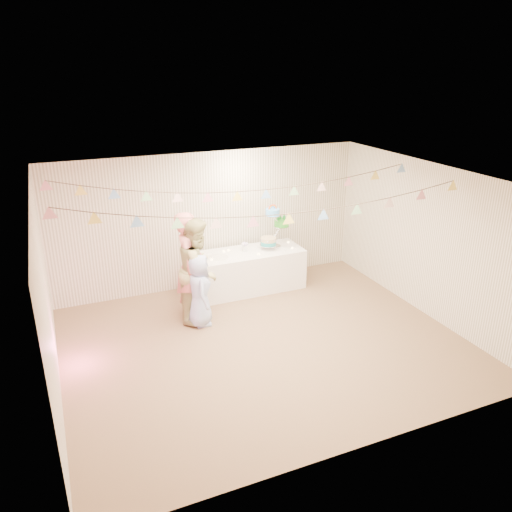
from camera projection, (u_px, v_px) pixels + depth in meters
name	position (u px, v px, depth m)	size (l,w,h in m)	color
floor	(264.00, 343.00, 7.81)	(6.00, 6.00, 0.00)	brown
ceiling	(265.00, 179.00, 6.86)	(6.00, 6.00, 0.00)	white
back_wall	(211.00, 220.00, 9.48)	(6.00, 6.00, 0.00)	silver
front_wall	(362.00, 351.00, 5.19)	(6.00, 6.00, 0.00)	silver
left_wall	(46.00, 303.00, 6.24)	(5.00, 5.00, 0.00)	silver
right_wall	(427.00, 240.00, 8.43)	(5.00, 5.00, 0.00)	silver
table	(249.00, 270.00, 9.55)	(2.05, 0.82, 0.77)	white
cake_stand	(275.00, 228.00, 9.52)	(0.72, 0.42, 0.80)	silver
cake_bottom	(269.00, 245.00, 9.53)	(0.31, 0.31, 0.15)	teal
cake_middle	(281.00, 228.00, 9.68)	(0.27, 0.27, 0.22)	green
cake_top_tier	(273.00, 217.00, 9.39)	(0.25, 0.25, 0.19)	#51A8FF
platter	(218.00, 258.00, 9.14)	(0.38, 0.38, 0.02)	white
posy	(245.00, 248.00, 9.40)	(0.16, 0.16, 0.18)	white
person_adult_a	(190.00, 266.00, 8.30)	(0.68, 0.45, 1.87)	#CE6F6C
person_adult_b	(198.00, 270.00, 8.28)	(0.87, 0.67, 1.78)	tan
person_child	(200.00, 290.00, 8.17)	(0.60, 0.39, 1.23)	#A4B4E8
bunting_back	(237.00, 181.00, 7.89)	(5.60, 1.10, 0.40)	pink
bunting_front	(271.00, 203.00, 6.79)	(5.60, 0.90, 0.36)	#72A5E5
tealight_0	(211.00, 260.00, 8.99)	(0.04, 0.04, 0.03)	#FFD88C
tealight_1	(228.00, 250.00, 9.43)	(0.04, 0.04, 0.03)	#FFD88C
tealight_2	(259.00, 254.00, 9.25)	(0.04, 0.04, 0.03)	#FFD88C
tealight_3	(261.00, 245.00, 9.72)	(0.04, 0.04, 0.03)	#FFD88C
tealight_4	(292.00, 248.00, 9.55)	(0.04, 0.04, 0.03)	#FFD88C
tealight_5	(288.00, 242.00, 9.86)	(0.04, 0.04, 0.03)	#FFD88C
tealight_6	(224.00, 251.00, 9.39)	(0.04, 0.04, 0.03)	#FFD88C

